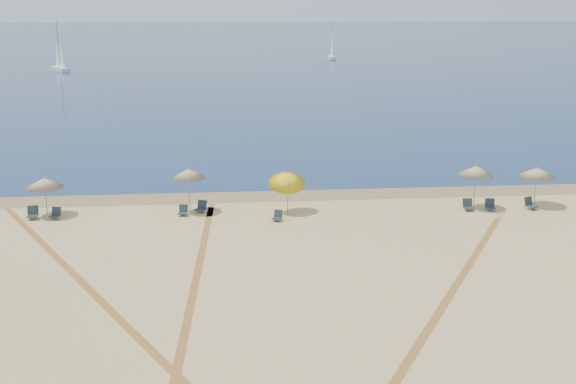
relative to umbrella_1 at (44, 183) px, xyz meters
name	(u,v)px	position (x,y,z in m)	size (l,w,h in m)	color
ocean	(236,38)	(13.71, 204.04, -1.90)	(500.00, 500.00, 0.00)	#0C2151
wet_sand	(282,195)	(13.71, 3.04, -1.90)	(500.00, 500.00, 0.00)	olive
umbrella_1	(44,183)	(0.00, 0.00, 0.00)	(2.07, 2.08, 2.25)	gray
umbrella_2	(189,173)	(8.07, 0.07, 0.35)	(1.96, 1.96, 2.60)	gray
umbrella_3	(287,179)	(13.70, -0.62, 0.06)	(2.10, 2.14, 2.65)	gray
umbrella_4	(476,171)	(24.75, -0.68, 0.34)	(1.96, 1.97, 2.59)	gray
umbrella_5	(537,172)	(28.56, -0.52, 0.13)	(2.12, 2.12, 2.38)	gray
chair_1	(33,213)	(-0.63, -0.60, -1.60)	(0.70, 0.78, 0.71)	#1C242C
chair_2	(56,214)	(0.62, -0.66, -1.63)	(0.63, 0.70, 0.63)	#1C242C
chair_3	(183,211)	(7.74, -0.72, -1.64)	(0.56, 0.64, 0.60)	#1C242C
chair_4	(201,207)	(8.74, -0.15, -1.61)	(0.77, 0.82, 0.67)	#1C242C
chair_5	(278,216)	(13.02, -2.17, -1.65)	(0.67, 0.72, 0.59)	#1C242C
chair_6	(468,205)	(24.25, -1.16, -1.61)	(0.56, 0.66, 0.67)	#1C242C
chair_7	(490,205)	(25.55, -1.21, -1.62)	(0.66, 0.74, 0.66)	#1C242C
chair_8	(530,204)	(27.98, -1.23, -1.60)	(0.81, 0.86, 0.70)	#1C242C
sailboat_0	(59,56)	(-19.16, 87.76, 0.68)	(4.37, 5.61, 8.56)	white
sailboat_1	(332,48)	(32.95, 110.03, 0.47)	(1.43, 5.30, 7.86)	white
tire_tracks	(232,295)	(10.39, -12.01, -1.91)	(53.46, 43.55, 0.00)	tan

